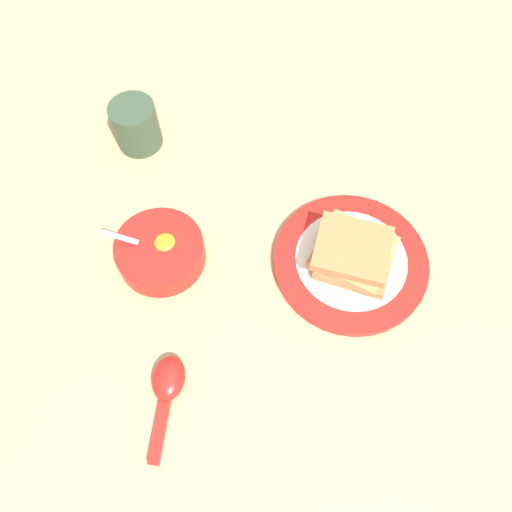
# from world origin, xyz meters

# --- Properties ---
(ground_plane) EXTENTS (3.00, 3.00, 0.00)m
(ground_plane) POSITION_xyz_m (0.00, 0.00, 0.00)
(ground_plane) COLOR tan
(egg_bowl) EXTENTS (0.13, 0.14, 0.07)m
(egg_bowl) POSITION_xyz_m (-0.04, 0.09, 0.02)
(egg_bowl) COLOR red
(egg_bowl) RESTS_ON ground_plane
(toast_plate) EXTENTS (0.23, 0.23, 0.01)m
(toast_plate) POSITION_xyz_m (0.01, -0.19, 0.01)
(toast_plate) COLOR red
(toast_plate) RESTS_ON ground_plane
(toast_sandwich) EXTENTS (0.12, 0.13, 0.05)m
(toast_sandwich) POSITION_xyz_m (0.01, -0.19, 0.04)
(toast_sandwich) COLOR #9E7042
(toast_sandwich) RESTS_ON toast_plate
(soup_spoon) EXTENTS (0.14, 0.05, 0.03)m
(soup_spoon) POSITION_xyz_m (-0.22, 0.02, 0.01)
(soup_spoon) COLOR red
(soup_spoon) RESTS_ON ground_plane
(drinking_cup) EXTENTS (0.07, 0.07, 0.08)m
(drinking_cup) POSITION_xyz_m (0.17, 0.19, 0.04)
(drinking_cup) COLOR #334733
(drinking_cup) RESTS_ON ground_plane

